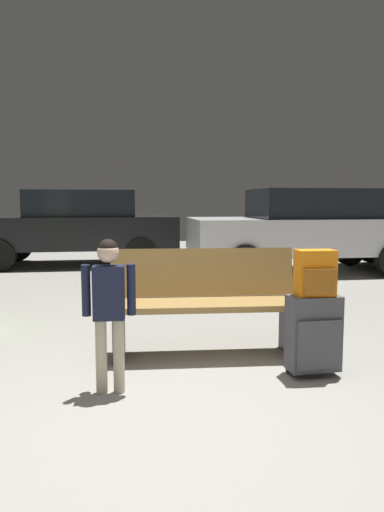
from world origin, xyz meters
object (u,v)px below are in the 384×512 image
at_px(suitcase, 314,334).
at_px(child, 109,299).
at_px(parked_car_far, 77,225).
at_px(backpack_bright, 315,274).
at_px(bench, 205,302).
at_px(parked_car_near, 306,228).

relative_size(suitcase, child, 0.58).
relative_size(child, parked_car_far, 0.24).
bearing_deg(backpack_bright, child, -168.25).
distance_m(bench, child, 1.10).
distance_m(suitcase, child, 1.53).
height_order(child, parked_car_near, parked_car_near).
height_order(suitcase, child, child).
bearing_deg(suitcase, parked_car_far, 116.52).
xyz_separation_m(parked_car_near, parked_car_far, (-4.41, 1.09, 0.00)).
distance_m(child, parked_car_far, 6.88).
relative_size(bench, parked_car_far, 0.38).
xyz_separation_m(bench, backpack_bright, (0.79, -0.54, 0.33)).
height_order(parked_car_near, parked_car_far, same).
xyz_separation_m(backpack_bright, parked_car_near, (1.24, 5.27, 0.03)).
bearing_deg(parked_car_near, child, -115.86).
xyz_separation_m(suitcase, child, (-1.46, -0.30, 0.33)).
relative_size(suitcase, parked_car_near, 0.14).
bearing_deg(bench, child, -128.64).
distance_m(suitcase, backpack_bright, 0.45).
height_order(suitcase, backpack_bright, backpack_bright).
relative_size(bench, backpack_bright, 4.81).
height_order(suitcase, parked_car_far, parked_car_far).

